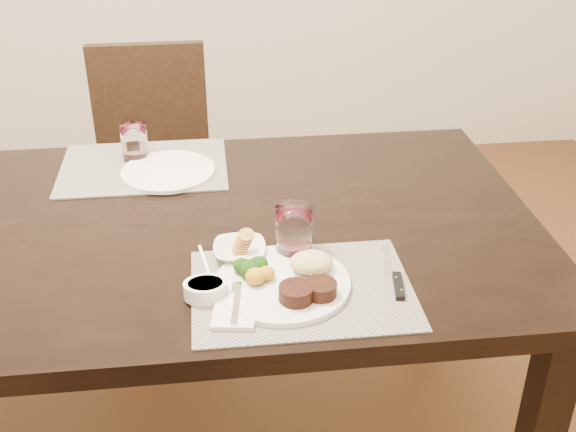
{
  "coord_description": "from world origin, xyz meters",
  "views": [
    {
      "loc": [
        0.21,
        -1.53,
        1.63
      ],
      "look_at": [
        0.38,
        -0.11,
        0.82
      ],
      "focal_mm": 45.0,
      "sensor_mm": 36.0,
      "label": 1
    }
  ],
  "objects": [
    {
      "name": "sauce_ramekin",
      "position": [
        0.19,
        -0.31,
        0.77
      ],
      "size": [
        0.09,
        0.14,
        0.07
      ],
      "rotation": [
        0.0,
        0.0,
        0.32
      ],
      "color": "white",
      "rests_on": "placemat_near"
    },
    {
      "name": "cracker_bowl",
      "position": [
        0.26,
        -0.16,
        0.77
      ],
      "size": [
        0.12,
        0.12,
        0.05
      ],
      "rotation": [
        0.0,
        0.0,
        -0.03
      ],
      "color": "white",
      "rests_on": "placemat_near"
    },
    {
      "name": "wine_glass_near",
      "position": [
        0.39,
        -0.16,
        0.81
      ],
      "size": [
        0.08,
        0.08,
        0.12
      ],
      "rotation": [
        0.0,
        0.0,
        0.39
      ],
      "color": "silver",
      "rests_on": "placemat_near"
    },
    {
      "name": "far_plate",
      "position": [
        0.09,
        0.28,
        0.76
      ],
      "size": [
        0.26,
        0.26,
        0.01
      ],
      "primitive_type": "cylinder",
      "color": "white",
      "rests_on": "placemat_far"
    },
    {
      "name": "napkin_fork",
      "position": [
        0.24,
        -0.35,
        0.76
      ],
      "size": [
        0.1,
        0.16,
        0.01
      ],
      "rotation": [
        0.0,
        0.0,
        -0.14
      ],
      "color": "white",
      "rests_on": "placemat_near"
    },
    {
      "name": "placemat_near",
      "position": [
        0.39,
        -0.3,
        0.75
      ],
      "size": [
        0.46,
        0.34,
        0.0
      ],
      "primitive_type": "cube",
      "color": "gray",
      "rests_on": "dining_table"
    },
    {
      "name": "steak_knife",
      "position": [
        0.59,
        -0.3,
        0.76
      ],
      "size": [
        0.04,
        0.22,
        0.01
      ],
      "rotation": [
        0.0,
        0.0,
        -0.16
      ],
      "color": "white",
      "rests_on": "placemat_near"
    },
    {
      "name": "chair_far",
      "position": [
        0.0,
        0.93,
        0.5
      ],
      "size": [
        0.42,
        0.42,
        0.9
      ],
      "color": "black",
      "rests_on": "ground"
    },
    {
      "name": "dinner_plate",
      "position": [
        0.36,
        -0.29,
        0.77
      ],
      "size": [
        0.29,
        0.29,
        0.05
      ],
      "rotation": [
        0.0,
        0.0,
        -0.08
      ],
      "color": "white",
      "rests_on": "placemat_near"
    },
    {
      "name": "wine_glass_far",
      "position": [
        0.0,
        0.39,
        0.8
      ],
      "size": [
        0.07,
        0.07,
        0.1
      ],
      "rotation": [
        0.0,
        0.0,
        0.26
      ],
      "color": "silver",
      "rests_on": "placemat_far"
    },
    {
      "name": "dining_table",
      "position": [
        0.0,
        0.0,
        0.67
      ],
      "size": [
        2.0,
        1.0,
        0.75
      ],
      "color": "black",
      "rests_on": "ground"
    },
    {
      "name": "placemat_far",
      "position": [
        0.02,
        0.33,
        0.75
      ],
      "size": [
        0.46,
        0.34,
        0.0
      ],
      "primitive_type": "cube",
      "color": "gray",
      "rests_on": "dining_table"
    }
  ]
}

